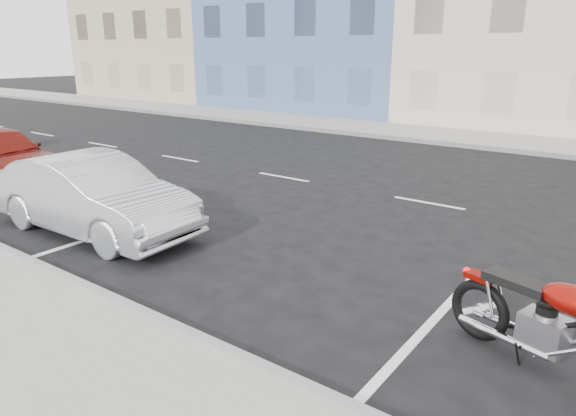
% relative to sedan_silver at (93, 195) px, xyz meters
% --- Properties ---
extents(ground, '(120.00, 120.00, 0.00)m').
position_rel_sedan_silver_xyz_m(ground, '(6.20, 5.44, -0.70)').
color(ground, black).
rests_on(ground, ground).
extents(sidewalk_far, '(80.00, 3.40, 0.15)m').
position_rel_sedan_silver_xyz_m(sidewalk_far, '(1.20, 14.14, -0.63)').
color(sidewalk_far, gray).
rests_on(sidewalk_far, ground).
extents(curb_near, '(80.00, 0.12, 0.16)m').
position_rel_sedan_silver_xyz_m(curb_near, '(1.20, -1.56, -0.62)').
color(curb_near, gray).
rests_on(curb_near, ground).
extents(curb_far, '(80.00, 0.12, 0.16)m').
position_rel_sedan_silver_xyz_m(curb_far, '(1.20, 12.44, -0.62)').
color(curb_far, gray).
rests_on(curb_far, ground).
extents(bldg_far_west, '(12.00, 12.00, 12.00)m').
position_rel_sedan_silver_xyz_m(bldg_far_west, '(-19.80, 21.74, 5.30)').
color(bldg_far_west, tan).
rests_on(bldg_far_west, ground).
extents(sedan_silver, '(4.33, 1.64, 1.41)m').
position_rel_sedan_silver_xyz_m(sedan_silver, '(0.00, 0.00, 0.00)').
color(sedan_silver, '#B1B4B9').
rests_on(sedan_silver, ground).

